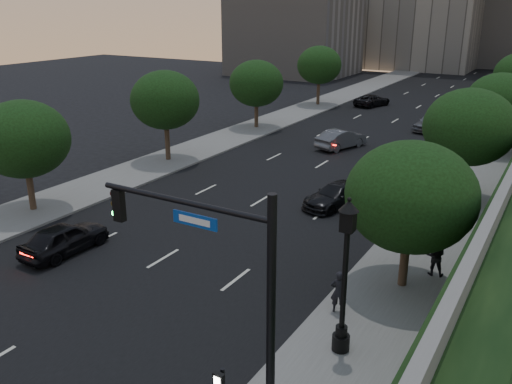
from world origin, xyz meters
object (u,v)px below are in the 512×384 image
Objects in this scene: traffic_signal_mast at (235,305)px; sedan_near_right at (337,195)px; sedan_near_left at (65,238)px; pedestrian_c at (418,200)px; street_lamp at (344,284)px; pedestrian_b at (435,256)px; sedan_far_right at (431,122)px; sedan_mid_left at (341,139)px; pedestrian_a at (339,292)px; sedan_far_left at (372,100)px.

sedan_near_right is at bearing 103.49° from traffic_signal_mast.
pedestrian_c is at bearing -134.38° from sedan_near_left.
pedestrian_b is (1.42, 7.05, -1.61)m from street_lamp.
sedan_far_right is at bearing -87.33° from pedestrian_b.
pedestrian_c reaches higher than sedan_near_right.
street_lamp is 27.75m from sedan_mid_left.
sedan_near_left is 2.66× the size of pedestrian_c.
traffic_signal_mast is 1.59× the size of sedan_near_left.
sedan_near_right is at bearing 113.14° from street_lamp.
pedestrian_a is (4.57, -10.86, 0.33)m from sedan_near_right.
street_lamp reaches higher than pedestrian_b.
sedan_far_right is at bearing 150.08° from sedan_far_left.
street_lamp reaches higher than pedestrian_c.
pedestrian_c is at bearing -108.31° from pedestrian_a.
sedan_near_right is 2.73× the size of pedestrian_a.
pedestrian_a is at bearing -70.26° from sedan_far_right.
pedestrian_c is (-2.47, 6.65, -0.04)m from pedestrian_b.
street_lamp is 14.30m from sedan_near_right.
pedestrian_b reaches higher than sedan_near_left.
sedan_mid_left is 2.79× the size of pedestrian_a.
sedan_near_left is 16.87m from pedestrian_b.
pedestrian_b is at bearing 129.55° from sedan_far_left.
sedan_near_left is 0.92× the size of sedan_far_left.
sedan_near_left is (-14.22, 0.70, -1.88)m from street_lamp.
pedestrian_b reaches higher than sedan_far_left.
sedan_near_left is 0.93× the size of sedan_mid_left.
pedestrian_a is (0.41, 6.51, -2.67)m from traffic_signal_mast.
traffic_signal_mast is at bearing -107.93° from street_lamp.
pedestrian_b reaches higher than sedan_near_right.
sedan_near_right is at bearing -77.92° from sedan_far_right.
pedestrian_a is at bearing 93.17° from pedestrian_c.
street_lamp reaches higher than pedestrian_a.
pedestrian_c is (-0.06, 11.53, -0.02)m from pedestrian_a.
pedestrian_b is (15.99, -38.28, 0.36)m from sedan_far_left.
sedan_near_right reaches higher than sedan_far_left.
sedan_far_left is 41.48m from pedestrian_b.
street_lamp is 1.20× the size of sedan_far_right.
sedan_near_left is 18.49m from pedestrian_c.
sedan_near_right is (-4.16, 17.37, -3.00)m from traffic_signal_mast.
street_lamp is (1.40, 4.34, -1.04)m from traffic_signal_mast.
street_lamp is 3.39× the size of pedestrian_c.
sedan_mid_left is 1.01× the size of sedan_far_right.
street_lamp is 1.21× the size of sedan_near_right.
pedestrian_b is at bearing -134.92° from pedestrian_a.
sedan_mid_left is (3.82, 24.95, 0.03)m from sedan_near_left.
sedan_mid_left reaches higher than sedan_near_right.
sedan_mid_left is 22.05m from pedestrian_b.
sedan_far_right is (8.56, 35.13, 0.05)m from sedan_near_left.
sedan_mid_left is 2.85× the size of pedestrian_c.
pedestrian_a is at bearing -172.69° from sedan_near_left.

